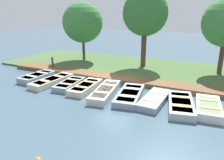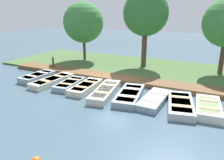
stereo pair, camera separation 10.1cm
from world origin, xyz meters
name	(u,v)px [view 1 (the left image)]	position (x,y,z in m)	size (l,w,h in m)	color
ground_plane	(113,86)	(0.00, 0.00, 0.00)	(80.00, 80.00, 0.00)	#425B6B
shore_bank	(138,68)	(-5.00, 0.00, 0.07)	(8.00, 24.00, 0.15)	#476638
dock_walkway	(120,79)	(-1.20, 0.00, 0.15)	(1.45, 18.82, 0.30)	brown
rowboat_0	(37,77)	(1.17, -5.54, 0.21)	(2.68, 1.23, 0.43)	#8C9EA8
rowboat_1	(52,81)	(1.41, -3.96, 0.19)	(3.40, 1.32, 0.39)	beige
rowboat_2	(70,84)	(1.39, -2.50, 0.18)	(2.71, 1.33, 0.37)	#8C9EA8
rowboat_3	(86,87)	(1.46, -1.23, 0.19)	(2.94, 1.22, 0.39)	beige
rowboat_4	(105,91)	(1.67, 0.28, 0.21)	(3.63, 1.61, 0.42)	beige
rowboat_5	(130,95)	(1.50, 1.77, 0.18)	(3.44, 1.73, 0.37)	#8C9EA8
rowboat_6	(155,99)	(1.49, 3.22, 0.17)	(3.06, 1.21, 0.35)	#8C9EA8
rowboat_7	(181,104)	(1.61, 4.62, 0.19)	(3.29, 1.83, 0.39)	#B2BCC1
rowboat_8	(208,107)	(1.45, 5.93, 0.21)	(2.75, 1.42, 0.43)	silver
mooring_post_near	(53,64)	(-1.32, -6.17, 0.58)	(0.16, 0.16, 1.16)	#47382D
park_tree_far_left	(83,23)	(-5.44, -5.75, 3.70)	(3.77, 3.77, 5.60)	#4C3828
park_tree_left	(145,14)	(-5.48, 0.29, 4.55)	(3.70, 3.70, 6.44)	#4C3828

